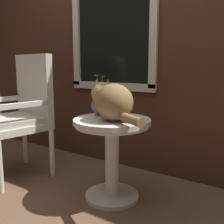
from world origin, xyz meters
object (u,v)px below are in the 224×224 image
at_px(wicker_side_table, 112,143).
at_px(pewter_vase_with_ivy, 100,104).
at_px(cat, 112,101).
at_px(wicker_chair, 20,111).

relative_size(wicker_side_table, pewter_vase_with_ivy, 1.96).
height_order(cat, pewter_vase_with_ivy, pewter_vase_with_ivy).
xyz_separation_m(wicker_chair, pewter_vase_with_ivy, (0.78, 0.12, 0.12)).
bearing_deg(wicker_chair, cat, 2.38).
distance_m(wicker_chair, cat, 0.96).
bearing_deg(cat, wicker_side_table, 124.74).
relative_size(cat, pewter_vase_with_ivy, 1.87).
bearing_deg(cat, pewter_vase_with_ivy, 153.49).
relative_size(wicker_chair, cat, 1.87).
height_order(wicker_side_table, cat, cat).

